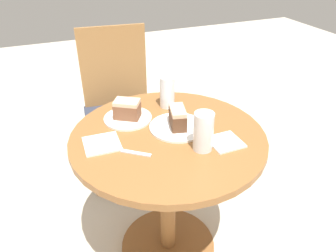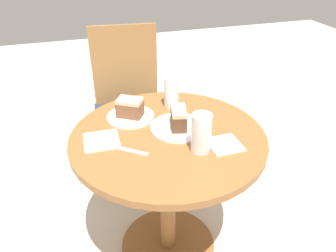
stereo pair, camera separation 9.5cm
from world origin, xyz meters
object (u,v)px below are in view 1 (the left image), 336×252
Objects in this scene: plate_far at (128,118)px; glass_water at (203,133)px; glass_lemonade at (167,94)px; chair at (119,104)px; plate_near at (177,127)px; cake_slice_near at (178,117)px; cake_slice_far at (127,109)px.

plate_far is 0.40m from glass_water.
chair is at bearing 102.62° from glass_lemonade.
glass_water reaches higher than plate_far.
plate_near is 0.05m from cake_slice_near.
chair is 0.79m from cake_slice_near.
glass_lemonade reaches higher than cake_slice_far.
chair is 6.25× the size of glass_lemonade.
cake_slice_far is at bearing -92.65° from chair.
cake_slice_far is 0.88× the size of glass_lemonade.
glass_water is at bearing -80.63° from plate_near.
glass_lemonade is at bearing 80.41° from cake_slice_near.
cake_slice_near is (0.18, -0.15, 0.05)m from plate_far.
plate_near is at bearing 45.00° from cake_slice_near.
plate_far is at bearing -166.70° from glass_lemonade.
cake_slice_far reaches higher than plate_near.
glass_water reaches higher than plate_near.
cake_slice_far is at bearing 138.99° from plate_near.
plate_far is 0.23m from glass_lemonade.
chair reaches higher than cake_slice_near.
plate_far is at bearing 121.93° from glass_water.
cake_slice_near is 0.82× the size of glass_water.
chair is 6.04× the size of glass_water.
glass_water reaches higher than cake_slice_near.
plate_near is 1.60× the size of glass_lemonade.
glass_lemonade reaches higher than cake_slice_near.
plate_near is 0.24m from cake_slice_far.
cake_slice_near reaches higher than plate_near.
chair is 3.91× the size of plate_near.
glass_lemonade is at bearing 89.21° from glass_water.
cake_slice_near reaches higher than plate_far.
plate_far is 1.61× the size of cake_slice_far.
cake_slice_far is (-0.09, -0.59, 0.27)m from chair.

